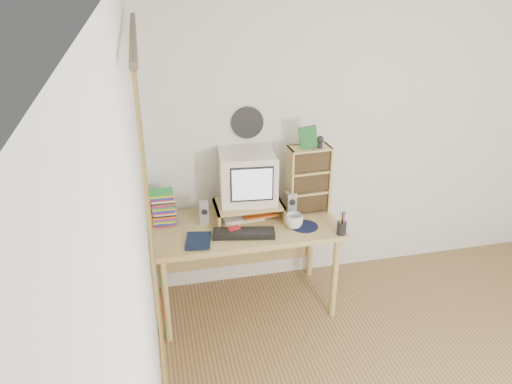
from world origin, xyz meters
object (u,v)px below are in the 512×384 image
dvd_stack (163,209)px  cd_rack (308,179)px  crt_monitor (248,177)px  diary (186,240)px  mug (294,221)px  desk (243,235)px  keyboard (244,233)px

dvd_stack → cd_rack: (1.12, -0.02, 0.15)m
crt_monitor → dvd_stack: 0.68m
cd_rack → diary: 1.06m
mug → diary: (-0.81, -0.04, -0.03)m
diary → desk: bearing=37.5°
desk → crt_monitor: (0.06, 0.09, 0.45)m
keyboard → dvd_stack: 0.64m
keyboard → cd_rack: cd_rack is taller
desk → crt_monitor: 0.46m
desk → crt_monitor: bearing=57.2°
cd_rack → mug: 0.38m
desk → diary: (-0.46, -0.24, 0.16)m
dvd_stack → cd_rack: bearing=-0.1°
dvd_stack → diary: (0.13, -0.31, -0.10)m
cd_rack → mug: (-0.18, -0.25, -0.21)m
crt_monitor → cd_rack: bearing=1.3°
crt_monitor → cd_rack: cd_rack is taller
crt_monitor → mug: 0.48m
crt_monitor → mug: (0.29, -0.29, -0.26)m
crt_monitor → cd_rack: 0.48m
mug → diary: mug is taller
desk → cd_rack: (0.53, 0.05, 0.40)m
keyboard → dvd_stack: size_ratio=1.85×
desk → dvd_stack: 0.65m
desk → cd_rack: 0.67m
dvd_stack → keyboard: bearing=-27.9°
keyboard → dvd_stack: bearing=162.0°
crt_monitor → keyboard: crt_monitor is taller
desk → mug: mug is taller
mug → cd_rack: bearing=54.2°
cd_rack → diary: size_ratio=2.50×
desk → mug: bearing=-30.1°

